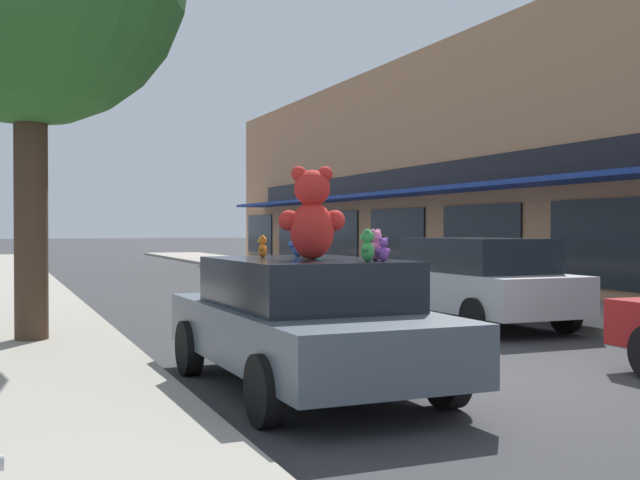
{
  "coord_description": "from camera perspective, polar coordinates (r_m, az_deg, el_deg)",
  "views": [
    {
      "loc": [
        -5.43,
        -7.82,
        1.75
      ],
      "look_at": [
        -0.82,
        3.52,
        1.57
      ],
      "focal_mm": 45.0,
      "sensor_mm": 36.0,
      "label": 1
    }
  ],
  "objects": [
    {
      "name": "teddy_bear_orange",
      "position": [
        9.19,
        -4.11,
        -0.47
      ],
      "size": [
        0.14,
        0.19,
        0.25
      ],
      "rotation": [
        0.0,
        0.0,
        4.33
      ],
      "color": "orange",
      "rests_on": "plush_art_car"
    },
    {
      "name": "parked_car_far_center",
      "position": [
        14.48,
        11.1,
        -2.75
      ],
      "size": [
        1.97,
        4.19,
        1.57
      ],
      "color": "#B7B7BC",
      "rests_on": "ground_plane"
    },
    {
      "name": "ground_plane",
      "position": [
        9.68,
        12.61,
        -9.58
      ],
      "size": [
        260.0,
        260.0,
        0.0
      ],
      "primitive_type": "plane",
      "color": "#333335"
    },
    {
      "name": "storefront_row",
      "position": [
        27.92,
        17.27,
        4.88
      ],
      "size": [
        11.67,
        40.14,
        7.46
      ],
      "color": "tan",
      "rests_on": "ground_plane"
    },
    {
      "name": "teddy_bear_giant",
      "position": [
        8.57,
        -0.58,
        1.83
      ],
      "size": [
        0.76,
        0.52,
        1.0
      ],
      "rotation": [
        0.0,
        0.0,
        2.84
      ],
      "color": "red",
      "rests_on": "plush_art_car"
    },
    {
      "name": "teddy_bear_pink",
      "position": [
        8.21,
        3.95,
        -0.38
      ],
      "size": [
        0.24,
        0.19,
        0.33
      ],
      "rotation": [
        0.0,
        0.0,
        3.6
      ],
      "color": "pink",
      "rests_on": "plush_art_car"
    },
    {
      "name": "sidewalk_near",
      "position": [
        8.0,
        -21.79,
        -11.38
      ],
      "size": [
        3.52,
        90.0,
        0.13
      ],
      "color": "gray",
      "rests_on": "ground_plane"
    },
    {
      "name": "plush_art_car",
      "position": [
        8.68,
        -1.09,
        -5.71
      ],
      "size": [
        2.13,
        4.43,
        1.42
      ],
      "rotation": [
        0.0,
        0.0,
        0.02
      ],
      "color": "#4C5660",
      "rests_on": "ground_plane"
    },
    {
      "name": "teddy_bear_purple",
      "position": [
        8.12,
        4.52,
        -0.68
      ],
      "size": [
        0.18,
        0.11,
        0.24
      ],
      "rotation": [
        0.0,
        0.0,
        3.23
      ],
      "color": "purple",
      "rests_on": "plush_art_car"
    },
    {
      "name": "teddy_bear_brown",
      "position": [
        8.95,
        -1.11,
        -0.56
      ],
      "size": [
        0.18,
        0.12,
        0.23
      ],
      "rotation": [
        0.0,
        0.0,
        3.46
      ],
      "color": "olive",
      "rests_on": "plush_art_car"
    },
    {
      "name": "teddy_bear_blue",
      "position": [
        9.39,
        -1.57,
        -0.17
      ],
      "size": [
        0.26,
        0.18,
        0.34
      ],
      "rotation": [
        0.0,
        0.0,
        3.42
      ],
      "color": "blue",
      "rests_on": "plush_art_car"
    },
    {
      "name": "teddy_bear_green",
      "position": [
        7.97,
        3.38,
        -0.42
      ],
      "size": [
        0.21,
        0.23,
        0.33
      ],
      "rotation": [
        0.0,
        0.0,
        4.08
      ],
      "color": "green",
      "rests_on": "plush_art_car"
    },
    {
      "name": "teddy_bear_teal",
      "position": [
        9.78,
        -0.29,
        -0.27
      ],
      "size": [
        0.21,
        0.19,
        0.3
      ],
      "rotation": [
        0.0,
        0.0,
        2.43
      ],
      "color": "teal",
      "rests_on": "plush_art_car"
    }
  ]
}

